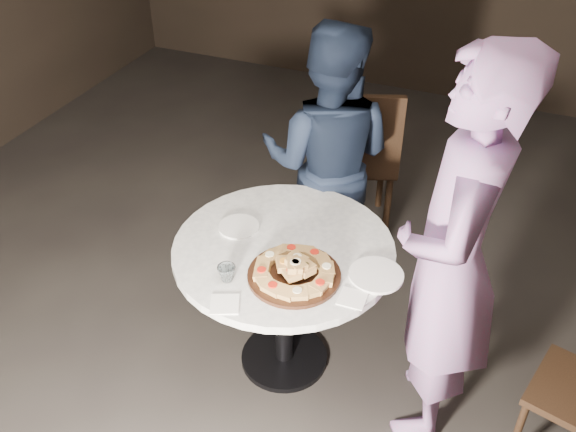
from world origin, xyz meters
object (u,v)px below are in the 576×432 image
at_px(serving_board, 294,275).
at_px(chair_far, 356,153).
at_px(diner_teal, 451,263).
at_px(water_glass, 227,273).
at_px(focaccia_pile, 295,269).
at_px(diner_navy, 328,161).
at_px(table, 284,270).

xyz_separation_m(serving_board, chair_far, (-0.14, 1.30, -0.16)).
bearing_deg(chair_far, diner_teal, 101.57).
bearing_deg(water_glass, diner_teal, 17.24).
height_order(serving_board, focaccia_pile, focaccia_pile).
bearing_deg(water_glass, diner_navy, 85.74).
bearing_deg(chair_far, water_glass, 64.65).
distance_m(water_glass, diner_navy, 1.02).
bearing_deg(chair_far, focaccia_pile, 75.29).
xyz_separation_m(water_glass, diner_teal, (0.85, 0.26, 0.13)).
xyz_separation_m(serving_board, focaccia_pile, (0.00, -0.00, 0.03)).
distance_m(water_glass, diner_teal, 0.90).
height_order(water_glass, diner_teal, diner_teal).
height_order(diner_navy, diner_teal, diner_teal).
xyz_separation_m(chair_far, diner_teal, (0.73, -1.16, 0.31)).
height_order(water_glass, diner_navy, diner_navy).
height_order(table, serving_board, serving_board).
xyz_separation_m(table, serving_board, (0.12, -0.17, 0.15)).
distance_m(focaccia_pile, chair_far, 1.32).
height_order(table, diner_navy, diner_navy).
relative_size(table, water_glass, 15.81).
bearing_deg(water_glass, table, 66.04).
distance_m(chair_far, diner_navy, 0.44).
xyz_separation_m(chair_far, diner_navy, (-0.04, -0.40, 0.17)).
distance_m(table, diner_navy, 0.74).
bearing_deg(diner_teal, diner_navy, -139.32).
bearing_deg(diner_teal, water_glass, -77.71).
relative_size(serving_board, diner_teal, 0.22).
bearing_deg(table, diner_teal, -2.35).
xyz_separation_m(table, diner_navy, (-0.05, 0.72, 0.15)).
xyz_separation_m(focaccia_pile, diner_teal, (0.59, 0.14, 0.12)).
xyz_separation_m(focaccia_pile, water_glass, (-0.25, -0.12, -0.01)).
xyz_separation_m(focaccia_pile, chair_far, (-0.14, 1.30, -0.19)).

